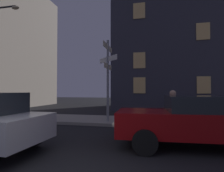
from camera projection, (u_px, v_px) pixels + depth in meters
name	position (u px, v px, depth m)	size (l,w,h in m)	color
sidewalk_kerb	(116.00, 121.00, 9.41)	(40.00, 2.60, 0.14)	gray
signpost	(108.00, 72.00, 8.86)	(1.12, 1.67, 3.89)	gray
car_far_oncoming	(201.00, 119.00, 5.15)	(4.66, 2.13, 1.45)	maroon
cyclist	(175.00, 115.00, 6.41)	(1.82, 0.34, 1.61)	black
building_right_block	(192.00, 28.00, 16.54)	(13.38, 7.17, 14.34)	#383842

